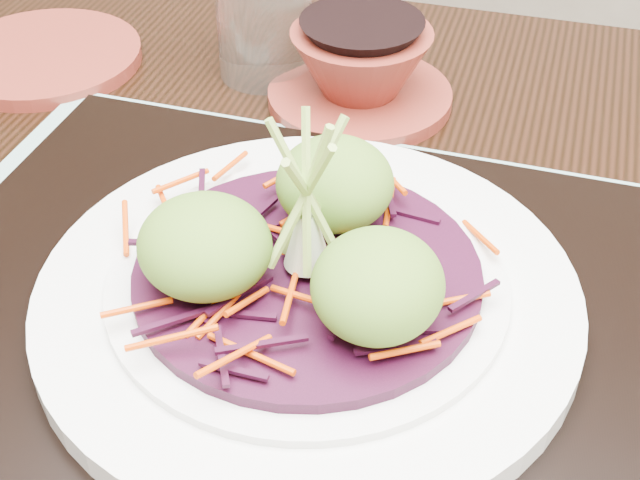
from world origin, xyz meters
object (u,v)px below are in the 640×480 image
(terracotta_bowl_set, at_px, (361,72))
(serving_tray, at_px, (308,320))
(white_plate, at_px, (308,294))
(terracotta_side_plate, at_px, (44,57))
(water_glass, at_px, (264,10))
(dining_table, at_px, (374,445))

(terracotta_bowl_set, bearing_deg, serving_tray, -79.46)
(white_plate, xyz_separation_m, terracotta_bowl_set, (-0.05, 0.25, -0.01))
(white_plate, distance_m, terracotta_side_plate, 0.38)
(serving_tray, bearing_deg, terracotta_side_plate, 142.08)
(serving_tray, xyz_separation_m, terracotta_bowl_set, (-0.05, 0.25, 0.01))
(serving_tray, xyz_separation_m, water_glass, (-0.13, 0.27, 0.04))
(terracotta_bowl_set, bearing_deg, white_plate, -79.46)
(water_glass, bearing_deg, terracotta_side_plate, -165.85)
(serving_tray, height_order, terracotta_bowl_set, terracotta_bowl_set)
(white_plate, distance_m, water_glass, 0.30)
(terracotta_side_plate, bearing_deg, dining_table, -30.77)
(dining_table, bearing_deg, terracotta_bowl_set, 107.21)
(terracotta_side_plate, height_order, water_glass, water_glass)
(white_plate, height_order, terracotta_bowl_set, terracotta_bowl_set)
(water_glass, bearing_deg, white_plate, -64.16)
(white_plate, xyz_separation_m, water_glass, (-0.13, 0.27, 0.02))
(white_plate, bearing_deg, water_glass, 115.84)
(serving_tray, height_order, terracotta_side_plate, serving_tray)
(dining_table, relative_size, water_glass, 12.09)
(water_glass, bearing_deg, terracotta_bowl_set, -14.10)
(serving_tray, distance_m, terracotta_bowl_set, 0.25)
(dining_table, bearing_deg, water_glass, 121.18)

